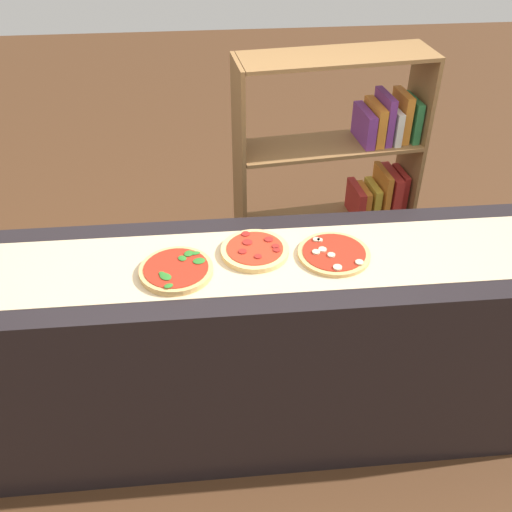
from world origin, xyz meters
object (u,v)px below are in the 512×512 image
pizza_pepperoni_1 (255,250)px  bookshelf (350,188)px  pizza_spinach_0 (176,270)px  pizza_mushroom_2 (334,254)px

pizza_pepperoni_1 → bookshelf: (0.58, 0.89, -0.29)m
pizza_spinach_0 → pizza_mushroom_2: bearing=4.6°
pizza_spinach_0 → bookshelf: bearing=48.6°
bookshelf → pizza_mushroom_2: bearing=-107.8°
pizza_pepperoni_1 → pizza_spinach_0: bearing=-162.2°
pizza_pepperoni_1 → pizza_mushroom_2: size_ratio=0.95×
pizza_spinach_0 → pizza_mushroom_2: (0.56, 0.05, -0.00)m
pizza_spinach_0 → bookshelf: bookshelf is taller
pizza_spinach_0 → pizza_pepperoni_1: pizza_spinach_0 is taller
pizza_spinach_0 → pizza_mushroom_2: pizza_spinach_0 is taller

